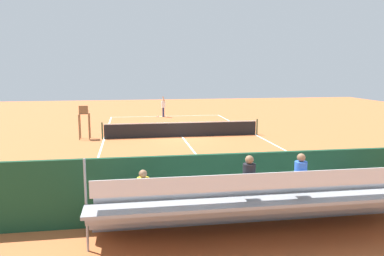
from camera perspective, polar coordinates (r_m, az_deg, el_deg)
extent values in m
plane|color=#BC6033|center=(25.49, -1.46, -1.29)|extent=(60.00, 60.00, 0.00)
cube|color=white|center=(36.29, -3.84, 1.75)|extent=(10.00, 0.10, 0.01)
cube|color=white|center=(14.96, 4.40, -8.66)|extent=(10.00, 0.10, 0.01)
cube|color=white|center=(26.62, 9.27, -0.96)|extent=(0.10, 22.00, 0.01)
cube|color=white|center=(25.30, -12.75, -1.58)|extent=(0.10, 22.00, 0.01)
cube|color=white|center=(31.41, -2.97, 0.64)|extent=(7.50, 0.10, 0.01)
cube|color=white|center=(19.63, 0.97, -4.37)|extent=(7.50, 0.10, 0.01)
cube|color=white|center=(25.49, -1.46, -1.29)|extent=(0.10, 12.10, 0.01)
cube|color=white|center=(36.29, -3.84, 1.75)|extent=(0.10, 0.30, 0.01)
cube|color=black|center=(25.41, -1.46, -0.28)|extent=(10.00, 0.02, 0.91)
cube|color=white|center=(25.34, -1.47, 0.80)|extent=(10.00, 0.04, 0.06)
cylinder|color=#2D5133|center=(26.57, 9.50, 0.18)|extent=(0.10, 0.10, 1.07)
cylinder|color=#2D5133|center=(25.22, -13.02, -0.40)|extent=(0.10, 0.10, 1.07)
cube|color=#194228|center=(11.91, 7.91, -8.33)|extent=(18.00, 0.16, 2.00)
cube|color=gray|center=(11.84, 8.34, -12.40)|extent=(9.00, 0.10, 0.45)
cube|color=gray|center=(11.47, 8.90, -12.15)|extent=(9.00, 0.80, 0.08)
cube|color=gray|center=(11.87, 8.29, -12.35)|extent=(9.00, 0.04, 0.45)
cube|color=silver|center=(11.24, 9.11, -10.33)|extent=(8.60, 0.36, 0.04)
cube|color=silver|center=(11.01, 9.43, -9.64)|extent=(8.60, 0.03, 0.36)
cube|color=gray|center=(10.60, 10.33, -11.38)|extent=(9.00, 0.80, 0.08)
cube|color=gray|center=(11.00, 9.62, -11.62)|extent=(9.00, 0.04, 0.45)
cube|color=silver|center=(10.38, 10.58, -9.39)|extent=(8.60, 0.36, 0.04)
cube|color=silver|center=(10.16, 10.96, -8.62)|extent=(8.60, 0.03, 0.36)
cube|color=gray|center=(9.75, 12.00, -10.46)|extent=(9.00, 0.80, 0.08)
cube|color=gray|center=(10.14, 11.18, -10.76)|extent=(9.00, 0.04, 0.45)
cube|color=silver|center=(9.53, 12.30, -8.26)|extent=(8.60, 0.36, 0.04)
cube|color=silver|center=(9.31, 12.75, -7.40)|extent=(8.60, 0.03, 0.36)
cylinder|color=gray|center=(9.98, -15.24, -10.93)|extent=(0.06, 0.06, 2.35)
cube|color=#2D2D33|center=(9.95, -7.16, -9.87)|extent=(0.32, 0.40, 0.12)
cylinder|color=yellow|center=(9.75, -7.16, -8.51)|extent=(0.30, 0.30, 0.45)
sphere|color=#8C6647|center=(9.65, -7.20, -6.67)|extent=(0.20, 0.20, 0.20)
cube|color=#2D2D33|center=(10.85, -9.51, -10.83)|extent=(0.32, 0.40, 0.12)
cylinder|color=pink|center=(10.64, -9.55, -9.60)|extent=(0.30, 0.30, 0.45)
sphere|color=brown|center=(10.54, -9.60, -7.92)|extent=(0.20, 0.20, 0.20)
cube|color=#2D2D33|center=(9.45, 8.10, -8.03)|extent=(0.32, 0.40, 0.12)
cylinder|color=black|center=(9.26, 8.36, -6.56)|extent=(0.30, 0.30, 0.45)
sphere|color=#8C6647|center=(9.18, 8.41, -4.60)|extent=(0.20, 0.20, 0.20)
cube|color=#2D2D33|center=(9.90, 15.27, -7.48)|extent=(0.32, 0.40, 0.12)
cylinder|color=blue|center=(9.72, 15.63, -6.06)|extent=(0.30, 0.30, 0.45)
sphere|color=#8C6647|center=(9.65, 15.71, -4.19)|extent=(0.20, 0.20, 0.20)
cube|color=#2D2D33|center=(12.62, 22.17, -8.54)|extent=(0.32, 0.40, 0.12)
cylinder|color=purple|center=(12.44, 22.54, -7.43)|extent=(0.30, 0.30, 0.45)
sphere|color=#8C6647|center=(12.36, 22.63, -5.99)|extent=(0.20, 0.20, 0.20)
cylinder|color=brown|center=(25.79, -14.74, 0.34)|extent=(0.07, 0.07, 1.60)
cylinder|color=brown|center=(25.85, -16.06, 0.30)|extent=(0.07, 0.07, 1.60)
cylinder|color=brown|center=(25.20, -14.86, 0.14)|extent=(0.07, 0.07, 1.60)
cylinder|color=brown|center=(25.26, -16.21, 0.10)|extent=(0.07, 0.07, 1.60)
cube|color=brown|center=(25.42, -15.55, 2.07)|extent=(0.56, 0.56, 0.06)
cube|color=brown|center=(25.15, -15.63, 2.62)|extent=(0.56, 0.06, 0.48)
cube|color=brown|center=(25.37, -14.98, 2.42)|extent=(0.04, 0.48, 0.04)
cube|color=brown|center=(25.43, -16.14, 2.39)|extent=(0.04, 0.48, 0.04)
cube|color=#9E754C|center=(13.76, 17.69, -8.69)|extent=(1.80, 0.40, 0.05)
cylinder|color=#9E754C|center=(14.18, 20.38, -9.26)|extent=(0.06, 0.06, 0.45)
cylinder|color=#9E754C|center=(13.52, 14.76, -9.88)|extent=(0.06, 0.06, 0.45)
cube|color=#9E754C|center=(13.52, 18.09, -7.69)|extent=(1.80, 0.04, 0.36)
cube|color=#334C8C|center=(12.91, 10.01, -10.83)|extent=(0.90, 0.36, 0.36)
cylinder|color=navy|center=(35.86, -4.26, 2.34)|extent=(0.14, 0.14, 0.85)
cylinder|color=navy|center=(35.64, -4.18, 2.30)|extent=(0.14, 0.14, 0.85)
cylinder|color=white|center=(35.67, -4.23, 3.47)|extent=(0.40, 0.40, 0.60)
sphere|color=tan|center=(35.64, -4.24, 4.13)|extent=(0.22, 0.22, 0.22)
cylinder|color=tan|center=(35.42, -4.17, 4.25)|extent=(0.26, 0.12, 0.55)
cylinder|color=tan|center=(35.89, -4.31, 3.55)|extent=(0.10, 0.10, 0.50)
cylinder|color=black|center=(35.88, -5.03, 1.67)|extent=(0.28, 0.06, 0.03)
torus|color=#D8CC4C|center=(35.87, -4.60, 1.68)|extent=(0.34, 0.34, 0.02)
cylinder|color=white|center=(35.87, -4.60, 1.68)|extent=(0.25, 0.25, 0.00)
sphere|color=#CCDB33|center=(33.48, -2.76, 1.21)|extent=(0.07, 0.07, 0.07)
sphere|color=#CCDB33|center=(32.94, -7.70, 1.01)|extent=(0.07, 0.07, 0.07)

